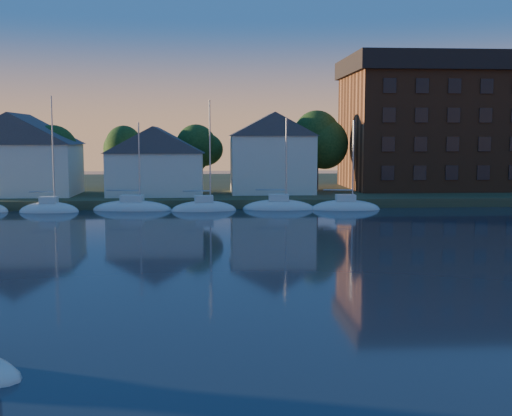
{
  "coord_description": "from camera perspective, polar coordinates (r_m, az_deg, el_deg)",
  "views": [
    {
      "loc": [
        0.45,
        -19.77,
        7.88
      ],
      "look_at": [
        3.41,
        22.0,
        3.22
      ],
      "focal_mm": 45.0,
      "sensor_mm": 36.0,
      "label": 1
    }
  ],
  "objects": [
    {
      "name": "ground",
      "position": [
        21.29,
        -5.16,
        -15.41
      ],
      "size": [
        260.0,
        260.0,
        0.0
      ],
      "primitive_type": "plane",
      "color": "black",
      "rests_on": "ground"
    },
    {
      "name": "shoreline_land",
      "position": [
        95.1,
        -4.32,
        1.58
      ],
      "size": [
        160.0,
        50.0,
        2.0
      ],
      "primitive_type": "cube",
      "color": "#374125",
      "rests_on": "ground"
    },
    {
      "name": "wooden_dock",
      "position": [
        72.21,
        -4.39,
        0.06
      ],
      "size": [
        120.0,
        3.0,
        1.0
      ],
      "primitive_type": "cube",
      "color": "brown",
      "rests_on": "ground"
    },
    {
      "name": "clubhouse_west",
      "position": [
        80.97,
        -20.22,
        4.58
      ],
      "size": [
        13.65,
        9.45,
        9.64
      ],
      "color": "silver",
      "rests_on": "shoreline_land"
    },
    {
      "name": "clubhouse_centre",
      "position": [
        77.09,
        -8.88,
        4.23
      ],
      "size": [
        11.55,
        8.4,
        8.08
      ],
      "color": "silver",
      "rests_on": "shoreline_land"
    },
    {
      "name": "clubhouse_east",
      "position": [
        79.16,
        1.42,
        4.98
      ],
      "size": [
        10.5,
        8.4,
        9.8
      ],
      "color": "silver",
      "rests_on": "shoreline_land"
    },
    {
      "name": "condo_block",
      "position": [
        91.14,
        17.69,
        7.25
      ],
      "size": [
        31.0,
        17.0,
        17.4
      ],
      "color": "brown",
      "rests_on": "shoreline_land"
    },
    {
      "name": "tree_line",
      "position": [
        82.79,
        -3.0,
        5.85
      ],
      "size": [
        93.4,
        5.4,
        8.9
      ],
      "color": "#3D281B",
      "rests_on": "shoreline_land"
    },
    {
      "name": "moored_fleet",
      "position": [
        70.32,
        -14.23,
        -0.2
      ],
      "size": [
        63.5,
        2.4,
        12.05
      ],
      "color": "silver",
      "rests_on": "ground"
    }
  ]
}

